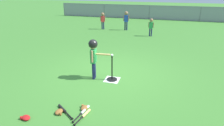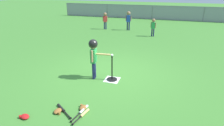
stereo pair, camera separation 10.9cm
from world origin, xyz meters
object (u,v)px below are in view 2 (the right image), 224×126
spare_bat_wood (83,114)px  glove_near_bats (83,108)px  fielder_deep_right (153,25)px  batting_tee (112,76)px  glove_by_plate (58,111)px  fielder_near_right (128,18)px  baseball_on_tee (112,55)px  batter_child (94,51)px  spare_bat_black (62,109)px  fielder_near_left (105,19)px  spare_bat_silver (82,111)px  glove_tossed_aside (25,117)px

spare_bat_wood → glove_near_bats: glove_near_bats is taller
fielder_deep_right → batting_tee: bearing=-95.6°
glove_by_plate → batting_tee: bearing=70.5°
fielder_deep_right → fielder_near_right: (-1.68, 1.20, 0.12)m
baseball_on_tee → batter_child: 0.56m
fielder_near_right → spare_bat_black: fielder_near_right is taller
fielder_deep_right → spare_bat_wood: fielder_deep_right is taller
batting_tee → glove_by_plate: size_ratio=3.40×
baseball_on_tee → fielder_deep_right: (0.58, 5.88, -0.16)m
batter_child → glove_near_bats: size_ratio=5.47×
fielder_deep_right → fielder_near_right: size_ratio=0.84×
spare_bat_black → fielder_deep_right: bearing=81.1°
fielder_near_left → spare_bat_wood: bearing=-74.1°
batting_tee → fielder_deep_right: bearing=84.4°
spare_bat_wood → spare_bat_silver: bearing=124.3°
fielder_near_left → fielder_near_right: size_ratio=0.91×
batting_tee → glove_near_bats: bearing=-96.9°
batter_child → glove_by_plate: (-0.14, -1.89, -0.85)m
glove_by_plate → fielder_deep_right: bearing=80.8°
spare_bat_black → glove_tossed_aside: (-0.63, -0.49, 0.01)m
fielder_deep_right → spare_bat_black: fielder_deep_right is taller
glove_near_bats → baseball_on_tee: bearing=83.1°
glove_tossed_aside → fielder_deep_right: bearing=77.3°
batting_tee → glove_tossed_aside: size_ratio=2.84×
fielder_deep_right → spare_bat_black: (-1.21, -7.72, -0.61)m
batting_tee → batter_child: 0.94m
batter_child → glove_near_bats: batter_child is taller
baseball_on_tee → spare_bat_black: (-0.63, -1.84, -0.77)m
batter_child → glove_tossed_aside: batter_child is taller
glove_by_plate → batter_child: bearing=85.9°
fielder_deep_right → spare_bat_wood: bearing=-95.0°
batting_tee → fielder_deep_right: 5.93m
spare_bat_wood → baseball_on_tee: bearing=87.2°
spare_bat_silver → batter_child: bearing=102.6°
batting_tee → fielder_near_right: fielder_near_right is taller
batting_tee → spare_bat_wood: size_ratio=1.29×
baseball_on_tee → fielder_near_right: (-1.10, 7.08, -0.03)m
baseball_on_tee → spare_bat_wood: (-0.09, -1.88, -0.77)m
fielder_deep_right → spare_bat_black: 7.84m
fielder_near_right → glove_near_bats: bearing=-84.1°
batter_child → glove_by_plate: bearing=-94.1°
baseball_on_tee → fielder_near_right: bearing=98.8°
fielder_deep_right → batter_child: bearing=-100.8°
fielder_near_right → glove_tossed_aside: bearing=-91.0°
spare_bat_wood → fielder_near_left: bearing=105.9°
spare_bat_wood → fielder_near_right: bearing=96.4°
spare_bat_silver → glove_tossed_aside: size_ratio=2.42×
baseball_on_tee → fielder_near_left: bearing=110.6°
glove_near_bats → glove_tossed_aside: 1.27m
fielder_near_left → spare_bat_silver: (2.43, -8.69, -0.66)m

